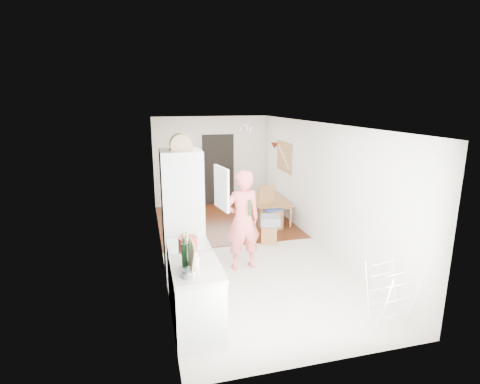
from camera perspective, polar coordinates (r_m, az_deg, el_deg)
name	(u,v)px	position (r m, az deg, el deg)	size (l,w,h in m)	color
room_shell	(243,189)	(7.28, 0.53, 0.48)	(3.20, 7.00, 2.50)	silver
floor	(243,249)	(7.67, 0.51, -8.64)	(3.20, 7.00, 0.01)	beige
wood_floor_overlay	(224,221)	(9.35, -2.46, -4.40)	(3.20, 3.30, 0.01)	#5A2F10
sage_wall_panel	(166,186)	(4.96, -11.22, 0.97)	(0.02, 3.00, 1.30)	slate
tile_splashback	(172,252)	(4.65, -10.31, -8.94)	(0.02, 1.90, 0.50)	black
doorway_recess	(218,170)	(10.70, -3.32, 3.42)	(0.90, 0.04, 2.00)	black
base_cabinet	(197,302)	(5.00, -6.55, -16.33)	(0.60, 0.90, 0.86)	white
worktop	(196,269)	(4.78, -6.70, -11.56)	(0.62, 0.92, 0.06)	beige
range_cooker	(190,275)	(5.65, -7.67, -12.49)	(0.60, 0.60, 0.88)	white
cooker_top	(189,246)	(5.46, -7.83, -8.16)	(0.60, 0.60, 0.04)	silver
fridge_housing	(183,214)	(6.36, -8.74, -3.30)	(0.66, 0.66, 2.15)	white
fridge_door	(222,188)	(6.04, -2.84, 0.59)	(0.56, 0.04, 0.70)	white
fridge_interior	(200,185)	(6.28, -6.08, 1.03)	(0.02, 0.52, 0.66)	white
pinboard	(284,157)	(9.49, 6.78, 5.37)	(0.03, 0.90, 0.70)	tan
pinboard_frame	(284,157)	(9.48, 6.70, 5.37)	(0.01, 0.94, 0.74)	#9F6E39
wall_sconce	(274,146)	(10.05, 5.25, 7.03)	(0.18, 0.18, 0.16)	maroon
person	(243,211)	(6.49, 0.41, -2.97)	(0.77, 0.51, 2.11)	#EC6664
dining_table	(270,211)	(9.42, 4.52, -2.88)	(1.29, 0.72, 0.45)	#9F6E39
dining_chair	(271,208)	(8.69, 4.76, -2.49)	(0.42, 0.42, 0.99)	#9F6E39
stool	(269,233)	(7.92, 4.45, -6.31)	(0.32, 0.32, 0.42)	#9F6E39
grey_drape	(270,220)	(7.80, 4.63, -4.31)	(0.40, 0.40, 0.18)	gray
drying_rack	(390,297)	(5.45, 21.90, -14.58)	(0.44, 0.40, 0.86)	white
bread_bin	(181,144)	(6.08, -9.04, 7.16)	(0.36, 0.34, 0.19)	tan
red_casserole	(188,243)	(5.31, -7.98, -7.67)	(0.27, 0.27, 0.16)	red
steel_pan	(190,273)	(4.51, -7.55, -12.14)	(0.19, 0.19, 0.10)	silver
held_bottle	(250,208)	(6.34, 1.51, -2.41)	(0.06, 0.06, 0.26)	#1C401E
bottle_a	(185,256)	(4.71, -8.45, -9.56)	(0.07, 0.07, 0.31)	#1C401E
bottle_b	(190,253)	(4.82, -7.61, -9.21)	(0.06, 0.06, 0.27)	#1C401E
bottle_c	(196,265)	(4.56, -6.74, -10.98)	(0.09, 0.09, 0.21)	silver
pepper_mill_front	(184,244)	(5.20, -8.53, -7.83)	(0.06, 0.06, 0.21)	tan
pepper_mill_back	(187,244)	(5.20, -8.08, -7.80)	(0.06, 0.06, 0.22)	tan
chopping_boards	(192,259)	(4.53, -7.40, -10.04)	(0.04, 0.28, 0.38)	tan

